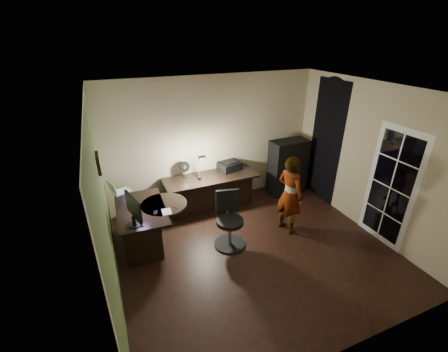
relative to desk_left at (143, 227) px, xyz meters
name	(u,v)px	position (x,y,z in m)	size (l,w,h in m)	color
floor	(255,251)	(1.73, -0.92, -0.38)	(4.50, 4.00, 0.01)	black
ceiling	(264,92)	(1.73, -0.92, 2.33)	(4.50, 4.00, 0.01)	silver
wall_back	(213,141)	(1.73, 1.08, 0.98)	(4.50, 0.01, 2.70)	tan
wall_front	(358,267)	(1.73, -2.93, 0.98)	(4.50, 0.01, 2.70)	tan
wall_left	(104,212)	(-0.53, -0.92, 0.98)	(0.01, 4.00, 2.70)	tan
wall_right	(370,160)	(3.98, -0.92, 0.98)	(0.01, 4.00, 2.70)	tan
green_wall_overlay	(105,212)	(-0.51, -0.92, 0.98)	(0.00, 4.00, 2.70)	#4A612F
arched_doorway	(326,142)	(3.97, 0.23, 0.93)	(0.01, 0.90, 2.60)	black
french_door	(391,188)	(3.96, -1.47, 0.68)	(0.02, 0.92, 2.10)	white
framed_picture	(98,163)	(-0.49, -0.47, 1.48)	(0.04, 0.30, 0.25)	black
desk_left	(143,227)	(0.00, 0.00, 0.00)	(0.79, 1.29, 0.74)	black
desk_right	(211,192)	(1.53, 0.71, -0.01)	(1.95, 0.68, 0.73)	black
cabinet	(288,167)	(3.39, 0.70, 0.26)	(0.85, 0.42, 1.27)	black
laptop_stand	(122,195)	(-0.24, 0.51, 0.42)	(0.26, 0.22, 0.11)	silver
laptop	(121,186)	(-0.24, 0.51, 0.59)	(0.32, 0.30, 0.22)	silver
monitor	(133,215)	(-0.15, -0.44, 0.55)	(0.11, 0.54, 0.36)	black
mouse	(142,224)	(-0.05, -0.50, 0.38)	(0.06, 0.08, 0.03)	silver
phone	(155,212)	(0.21, -0.22, 0.37)	(0.06, 0.12, 0.01)	black
pen	(175,208)	(0.54, -0.20, 0.37)	(0.01, 0.13, 0.01)	black
speaker	(134,221)	(-0.16, -0.47, 0.45)	(0.06, 0.06, 0.16)	black
notepad	(167,212)	(0.38, -0.27, 0.37)	(0.15, 0.21, 0.01)	silver
desk_fan	(184,169)	(1.03, 0.92, 0.52)	(0.23, 0.12, 0.35)	black
headphones	(235,168)	(2.14, 0.85, 0.39)	(0.17, 0.07, 0.08)	navy
printer	(230,166)	(2.03, 0.88, 0.45)	(0.46, 0.35, 0.20)	black
desk_lamp	(199,166)	(1.27, 0.68, 0.66)	(0.15, 0.29, 0.63)	black
office_chair	(230,221)	(1.39, -0.60, 0.12)	(0.55, 0.55, 0.99)	black
person	(290,195)	(2.58, -0.60, 0.38)	(0.54, 0.36, 1.51)	#D8A88C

